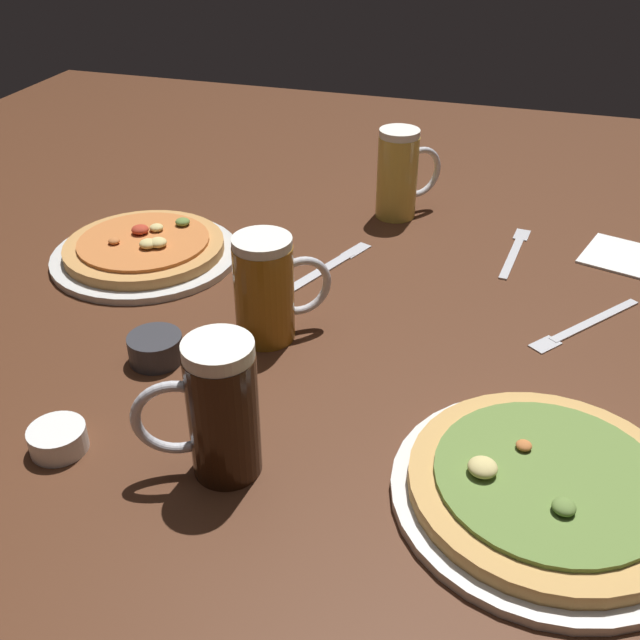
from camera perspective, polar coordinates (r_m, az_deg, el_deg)
ground_plane at (r=1.09m, az=-0.00°, el=-1.55°), size 2.40×2.40×0.03m
pizza_plate_near at (r=0.85m, az=16.95°, el=-12.17°), size 0.33×0.33×0.05m
pizza_plate_far at (r=1.30m, az=-13.20°, el=5.23°), size 0.31×0.31×0.05m
beer_mug_dark at (r=0.81m, az=-7.76°, el=-6.82°), size 0.13×0.08×0.17m
beer_mug_amber at (r=1.04m, az=-4.05°, el=2.39°), size 0.12×0.11×0.16m
beer_mug_pale at (r=1.41m, az=6.10°, el=11.03°), size 0.11×0.11×0.17m
ramekin_sauce at (r=1.04m, az=-12.43°, el=-2.12°), size 0.07×0.07×0.04m
ramekin_butter at (r=0.93m, az=-19.35°, el=-8.56°), size 0.07×0.07×0.03m
napkin_folded at (r=1.38m, az=22.40°, el=4.50°), size 0.17×0.16×0.01m
fork_left at (r=1.34m, az=14.63°, el=5.14°), size 0.04×0.20×0.01m
fork_spare at (r=1.16m, az=19.52°, el=-0.34°), size 0.15×0.19×0.01m
knife_spare at (r=1.25m, az=0.58°, el=4.10°), size 0.10×0.22×0.01m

